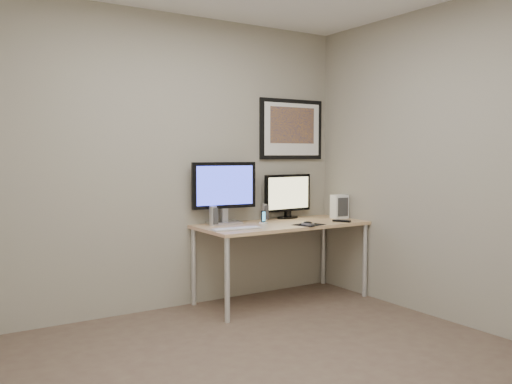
# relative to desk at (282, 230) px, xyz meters

# --- Properties ---
(floor) EXTENTS (3.60, 3.60, 0.00)m
(floor) POSITION_rel_desk_xyz_m (-1.00, -1.35, -0.66)
(floor) COLOR brown
(floor) RESTS_ON ground
(room) EXTENTS (3.60, 3.60, 3.60)m
(room) POSITION_rel_desk_xyz_m (-1.00, -0.90, 0.98)
(room) COLOR white
(room) RESTS_ON ground
(desk) EXTENTS (1.60, 0.70, 0.73)m
(desk) POSITION_rel_desk_xyz_m (0.00, 0.00, 0.00)
(desk) COLOR tan
(desk) RESTS_ON floor
(framed_art) EXTENTS (0.75, 0.04, 0.60)m
(framed_art) POSITION_rel_desk_xyz_m (0.35, 0.33, 0.96)
(framed_art) COLOR black
(framed_art) RESTS_ON room
(monitor_large) EXTENTS (0.63, 0.22, 0.57)m
(monitor_large) POSITION_rel_desk_xyz_m (-0.48, 0.24, 0.38)
(monitor_large) COLOR #BBBCC1
(monitor_large) RESTS_ON desk
(monitor_tv) EXTENTS (0.56, 0.15, 0.44)m
(monitor_tv) POSITION_rel_desk_xyz_m (0.26, 0.27, 0.30)
(monitor_tv) COLOR black
(monitor_tv) RESTS_ON desk
(speaker_left) EXTENTS (0.08, 0.08, 0.18)m
(speaker_left) POSITION_rel_desk_xyz_m (-0.63, 0.18, 0.15)
(speaker_left) COLOR #BBBCC1
(speaker_left) RESTS_ON desk
(speaker_right) EXTENTS (0.07, 0.07, 0.16)m
(speaker_right) POSITION_rel_desk_xyz_m (-0.01, 0.27, 0.15)
(speaker_right) COLOR #BBBCC1
(speaker_right) RESTS_ON desk
(phone_dock) EXTENTS (0.07, 0.07, 0.12)m
(phone_dock) POSITION_rel_desk_xyz_m (-0.16, 0.06, 0.13)
(phone_dock) COLOR black
(phone_dock) RESTS_ON desk
(keyboard) EXTENTS (0.45, 0.15, 0.02)m
(keyboard) POSITION_rel_desk_xyz_m (-0.57, -0.14, 0.07)
(keyboard) COLOR silver
(keyboard) RESTS_ON desk
(mousepad) EXTENTS (0.29, 0.27, 0.00)m
(mousepad) POSITION_rel_desk_xyz_m (0.14, -0.23, 0.07)
(mousepad) COLOR black
(mousepad) RESTS_ON desk
(mouse) EXTENTS (0.08, 0.11, 0.03)m
(mouse) POSITION_rel_desk_xyz_m (0.10, -0.26, 0.09)
(mouse) COLOR black
(mouse) RESTS_ON mousepad
(remote) EXTENTS (0.12, 0.18, 0.02)m
(remote) POSITION_rel_desk_xyz_m (0.53, -0.23, 0.08)
(remote) COLOR black
(remote) RESTS_ON desk
(fan_unit) EXTENTS (0.16, 0.12, 0.24)m
(fan_unit) POSITION_rel_desk_xyz_m (0.71, 0.01, 0.18)
(fan_unit) COLOR white
(fan_unit) RESTS_ON desk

